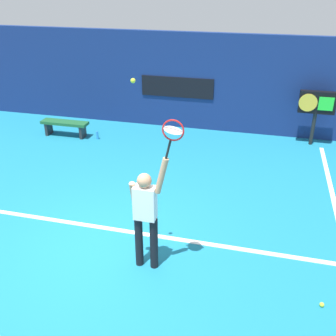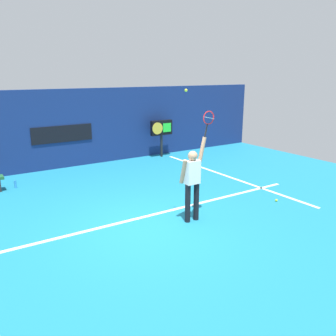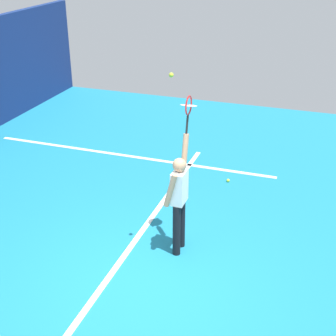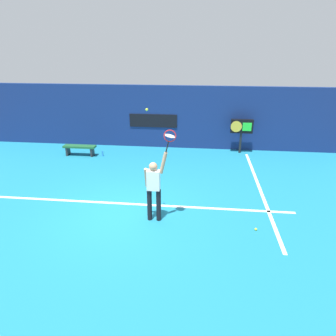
# 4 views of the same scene
# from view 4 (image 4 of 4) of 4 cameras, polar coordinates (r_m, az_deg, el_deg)

# --- Properties ---
(ground_plane) EXTENTS (18.00, 18.00, 0.00)m
(ground_plane) POSITION_cam_4_polar(r_m,az_deg,el_deg) (9.00, -8.76, -8.13)
(ground_plane) COLOR teal
(back_wall) EXTENTS (18.00, 0.20, 2.85)m
(back_wall) POSITION_cam_4_polar(r_m,az_deg,el_deg) (14.25, -2.73, 9.56)
(back_wall) COLOR navy
(back_wall) RESTS_ON ground_plane
(sponsor_banner_center) EXTENTS (2.20, 0.03, 0.60)m
(sponsor_banner_center) POSITION_cam_4_polar(r_m,az_deg,el_deg) (14.17, -2.79, 8.82)
(sponsor_banner_center) COLOR black
(court_baseline) EXTENTS (10.00, 0.10, 0.01)m
(court_baseline) POSITION_cam_4_polar(r_m,az_deg,el_deg) (9.40, -8.02, -6.63)
(court_baseline) COLOR white
(court_baseline) RESTS_ON ground_plane
(court_sideline) EXTENTS (0.10, 7.00, 0.01)m
(court_sideline) POSITION_cam_4_polar(r_m,az_deg,el_deg) (10.69, 16.80, -3.75)
(court_sideline) COLOR white
(court_sideline) RESTS_ON ground_plane
(tennis_player) EXTENTS (0.62, 0.31, 1.99)m
(tennis_player) POSITION_cam_4_polar(r_m,az_deg,el_deg) (8.07, -2.68, -3.47)
(tennis_player) COLOR black
(tennis_player) RESTS_ON ground_plane
(tennis_racket) EXTENTS (0.38, 0.27, 0.63)m
(tennis_racket) POSITION_cam_4_polar(r_m,az_deg,el_deg) (7.53, 0.30, 5.78)
(tennis_racket) COLOR black
(tennis_ball) EXTENTS (0.07, 0.07, 0.07)m
(tennis_ball) POSITION_cam_4_polar(r_m,az_deg,el_deg) (7.54, -4.00, 10.86)
(tennis_ball) COLOR #CCE033
(scoreboard_clock) EXTENTS (0.96, 0.20, 1.51)m
(scoreboard_clock) POSITION_cam_4_polar(r_m,az_deg,el_deg) (13.75, 13.61, 7.37)
(scoreboard_clock) COLOR black
(scoreboard_clock) RESTS_ON ground_plane
(court_bench) EXTENTS (1.40, 0.36, 0.45)m
(court_bench) POSITION_cam_4_polar(r_m,az_deg,el_deg) (13.79, -16.19, 3.61)
(court_bench) COLOR #1E592D
(court_bench) RESTS_ON ground_plane
(water_bottle) EXTENTS (0.07, 0.07, 0.24)m
(water_bottle) POSITION_cam_4_polar(r_m,az_deg,el_deg) (13.51, -12.14, 2.65)
(water_bottle) COLOR #338CD8
(water_bottle) RESTS_ON ground_plane
(spare_ball) EXTENTS (0.07, 0.07, 0.07)m
(spare_ball) POSITION_cam_4_polar(r_m,az_deg,el_deg) (8.39, 16.11, -10.95)
(spare_ball) COLOR #CCE033
(spare_ball) RESTS_ON ground_plane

